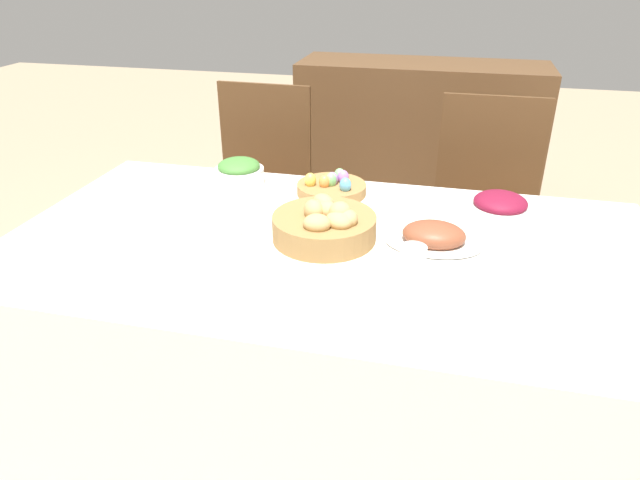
{
  "coord_description": "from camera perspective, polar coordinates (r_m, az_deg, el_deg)",
  "views": [
    {
      "loc": [
        0.31,
        -1.38,
        1.47
      ],
      "look_at": [
        -0.01,
        -0.07,
        0.78
      ],
      "focal_mm": 32.0,
      "sensor_mm": 36.0,
      "label": 1
    }
  ],
  "objects": [
    {
      "name": "ground_plane",
      "position": [
        2.04,
        0.67,
        -19.1
      ],
      "size": [
        12.0,
        12.0,
        0.0
      ],
      "primitive_type": "plane",
      "color": "tan"
    },
    {
      "name": "dining_table",
      "position": [
        1.79,
        0.74,
        -10.81
      ],
      "size": [
        1.81,
        0.97,
        0.74
      ],
      "color": "white",
      "rests_on": "ground"
    },
    {
      "name": "chair_far_left",
      "position": [
        2.55,
        -6.22,
        4.95
      ],
      "size": [
        0.43,
        0.43,
        0.96
      ],
      "rotation": [
        0.0,
        0.0,
        -0.03
      ],
      "color": "brown",
      "rests_on": "ground"
    },
    {
      "name": "chair_far_right",
      "position": [
        2.42,
        16.11,
        2.78
      ],
      "size": [
        0.42,
        0.42,
        0.96
      ],
      "rotation": [
        0.0,
        0.0,
        0.0
      ],
      "color": "brown",
      "rests_on": "ground"
    },
    {
      "name": "sideboard",
      "position": [
        3.22,
        9.68,
        8.67
      ],
      "size": [
        1.28,
        0.44,
        0.95
      ],
      "color": "brown",
      "rests_on": "ground"
    },
    {
      "name": "bread_basket",
      "position": [
        1.58,
        0.53,
        1.52
      ],
      "size": [
        0.29,
        0.29,
        0.12
      ],
      "color": "#9E7542",
      "rests_on": "dining_table"
    },
    {
      "name": "egg_basket",
      "position": [
        1.9,
        1.17,
        5.34
      ],
      "size": [
        0.23,
        0.23,
        0.08
      ],
      "color": "#9E7542",
      "rests_on": "dining_table"
    },
    {
      "name": "ham_platter",
      "position": [
        1.59,
        11.31,
        0.34
      ],
      "size": [
        0.27,
        0.19,
        0.07
      ],
      "color": "white",
      "rests_on": "dining_table"
    },
    {
      "name": "green_salad_bowl",
      "position": [
        2.0,
        -8.08,
        6.76
      ],
      "size": [
        0.17,
        0.17,
        0.09
      ],
      "color": "white",
      "rests_on": "dining_table"
    },
    {
      "name": "beet_salad_bowl",
      "position": [
        1.77,
        17.51,
        3.02
      ],
      "size": [
        0.18,
        0.18,
        0.09
      ],
      "color": "white",
      "rests_on": "dining_table"
    },
    {
      "name": "dinner_plate",
      "position": [
        1.33,
        -1.91,
        -5.76
      ],
      "size": [
        0.26,
        0.26,
        0.01
      ],
      "color": "white",
      "rests_on": "dining_table"
    },
    {
      "name": "fork",
      "position": [
        1.37,
        -8.15,
        -4.98
      ],
      "size": [
        0.01,
        0.17,
        0.0
      ],
      "rotation": [
        0.0,
        0.0,
        0.02
      ],
      "color": "#B7B7BC",
      "rests_on": "dining_table"
    },
    {
      "name": "knife",
      "position": [
        1.3,
        4.69,
        -6.69
      ],
      "size": [
        0.01,
        0.17,
        0.0
      ],
      "rotation": [
        0.0,
        0.0,
        0.02
      ],
      "color": "#B7B7BC",
      "rests_on": "dining_table"
    },
    {
      "name": "spoon",
      "position": [
        1.3,
        6.0,
        -6.85
      ],
      "size": [
        0.01,
        0.17,
        0.0
      ],
      "rotation": [
        0.0,
        0.0,
        -0.02
      ],
      "color": "#B7B7BC",
      "rests_on": "dining_table"
    },
    {
      "name": "drinking_cup",
      "position": [
        1.43,
        9.25,
        -2.08
      ],
      "size": [
        0.07,
        0.07,
        0.08
      ],
      "color": "silver",
      "rests_on": "dining_table"
    },
    {
      "name": "butter_dish",
      "position": [
        1.59,
        -9.74,
        0.14
      ],
      "size": [
        0.1,
        0.06,
        0.03
      ],
      "color": "white",
      "rests_on": "dining_table"
    }
  ]
}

